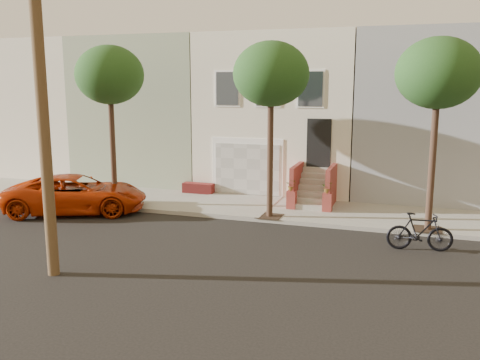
% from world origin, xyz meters
% --- Properties ---
extents(ground, '(90.00, 90.00, 0.00)m').
position_xyz_m(ground, '(0.00, 0.00, 0.00)').
color(ground, black).
rests_on(ground, ground).
extents(sidewalk, '(40.00, 3.70, 0.15)m').
position_xyz_m(sidewalk, '(0.00, 5.35, 0.07)').
color(sidewalk, gray).
rests_on(sidewalk, ground).
extents(house_row, '(33.10, 11.70, 7.00)m').
position_xyz_m(house_row, '(0.00, 11.19, 3.64)').
color(house_row, beige).
rests_on(house_row, sidewalk).
extents(tree_left, '(2.70, 2.57, 6.30)m').
position_xyz_m(tree_left, '(-5.50, 3.90, 5.26)').
color(tree_left, '#2D2116').
rests_on(tree_left, sidewalk).
extents(tree_mid, '(2.70, 2.57, 6.30)m').
position_xyz_m(tree_mid, '(1.00, 3.90, 5.26)').
color(tree_mid, '#2D2116').
rests_on(tree_mid, sidewalk).
extents(tree_right, '(2.70, 2.57, 6.30)m').
position_xyz_m(tree_right, '(6.50, 3.90, 5.26)').
color(tree_right, '#2D2116').
rests_on(tree_right, sidewalk).
extents(pickup_truck, '(5.87, 4.36, 1.48)m').
position_xyz_m(pickup_truck, '(-6.45, 2.67, 0.74)').
color(pickup_truck, '#B62E06').
rests_on(pickup_truck, ground).
extents(motorcycle, '(1.99, 0.79, 1.17)m').
position_xyz_m(motorcycle, '(6.21, 1.93, 0.58)').
color(motorcycle, black).
rests_on(motorcycle, ground).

